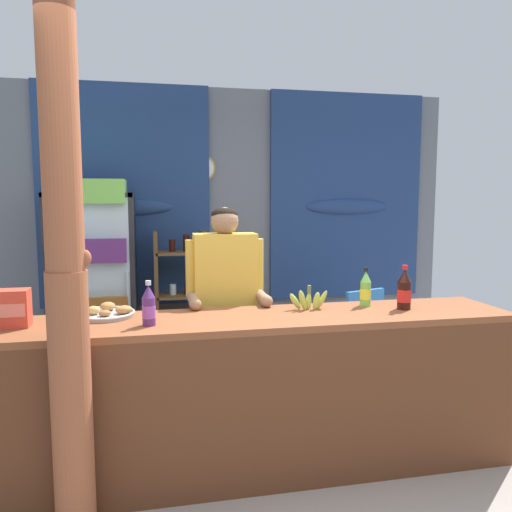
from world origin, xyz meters
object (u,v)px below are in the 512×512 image
Objects in this scene: soda_bottle_grape_soda at (149,307)px; snack_box_crackers at (11,308)px; pastry_tray at (106,313)px; timber_post at (66,282)px; shopkeeper at (225,292)px; drink_fridge at (93,274)px; stall_counter at (256,383)px; soda_bottle_cola at (404,291)px; bottle_shelf_rack at (180,300)px; plastic_lawn_chair at (355,328)px; soda_bottle_lime_soda at (366,290)px; banana_bunch at (309,300)px.

snack_box_crackers is (-0.74, 0.12, -0.00)m from soda_bottle_grape_soda.
timber_post is at bearing -101.95° from pastry_tray.
drink_fridge is at bearing 130.03° from shopkeeper.
soda_bottle_cola is at bearing 6.88° from stall_counter.
bottle_shelf_rack is 5.41× the size of soda_bottle_grape_soda.
drink_fridge is 1.34× the size of bottle_shelf_rack.
plastic_lawn_chair is 2.42m from pastry_tray.
stall_counter is at bearing -82.30° from shopkeeper.
pastry_tray is at bearing 17.78° from snack_box_crackers.
plastic_lawn_chair is 2.93m from snack_box_crackers.
timber_post is at bearing -162.88° from soda_bottle_lime_soda.
soda_bottle_cola reaches higher than snack_box_crackers.
timber_post is 7.47× the size of pastry_tray.
drink_fridge is 2.12× the size of plastic_lawn_chair.
drink_fridge reaches higher than soda_bottle_lime_soda.
snack_box_crackers is 0.77× the size of banana_bunch.
soda_bottle_grape_soda is at bearing -142.30° from plastic_lawn_chair.
soda_bottle_cola reaches higher than pastry_tray.
snack_box_crackers reaches higher than pastry_tray.
drink_fridge is 2.68m from soda_bottle_cola.
soda_bottle_cola is 0.61m from banana_bunch.
pastry_tray is (-0.85, 0.30, 0.39)m from stall_counter.
shopkeeper reaches higher than banana_bunch.
banana_bunch is (1.25, -0.07, 0.04)m from pastry_tray.
drink_fridge is 0.83m from bottle_shelf_rack.
stall_counter is at bearing -130.40° from plastic_lawn_chair.
drink_fridge is at bearing -168.89° from bottle_shelf_rack.
soda_bottle_grape_soda is 0.38m from pastry_tray.
stall_counter is at bearing 16.08° from timber_post.
timber_post reaches higher than soda_bottle_grape_soda.
shopkeeper is 1.34m from snack_box_crackers.
plastic_lawn_chair is 3.36× the size of soda_bottle_lime_soda.
stall_counter is 3.74× the size of plastic_lawn_chair.
banana_bunch is (-0.59, 0.12, -0.06)m from soda_bottle_cola.
timber_post is 1.48m from banana_bunch.
timber_post is at bearing -87.01° from drink_fridge.
soda_bottle_grape_soda is (-0.52, -0.60, 0.05)m from shopkeeper.
stall_counter is at bearing -80.71° from bottle_shelf_rack.
shopkeeper is 0.79m from soda_bottle_grape_soda.
snack_box_crackers reaches higher than plastic_lawn_chair.
soda_bottle_lime_soda is (-0.44, -1.18, 0.58)m from plastic_lawn_chair.
timber_post is at bearing -159.36° from banana_bunch.
soda_bottle_grape_soda is (-1.39, -0.23, -0.00)m from soda_bottle_lime_soda.
drink_fridge is (-1.09, 1.82, 0.41)m from stall_counter.
bottle_shelf_rack is (0.76, 0.15, -0.30)m from drink_fridge.
timber_post is 2.01m from soda_bottle_cola.
bottle_shelf_rack reaches higher than soda_bottle_lime_soda.
shopkeeper is (0.24, -1.34, 0.31)m from bottle_shelf_rack.
soda_bottle_grape_soda is (-0.60, 0.03, 0.47)m from stall_counter.
plastic_lawn_chair is 1.46m from soda_bottle_cola.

